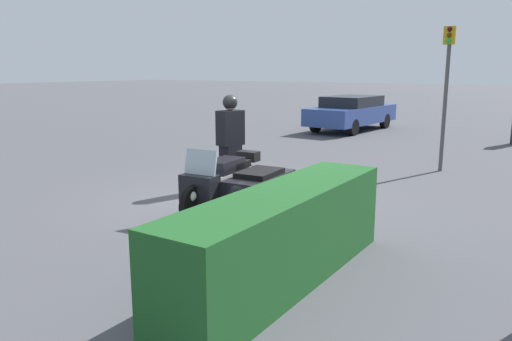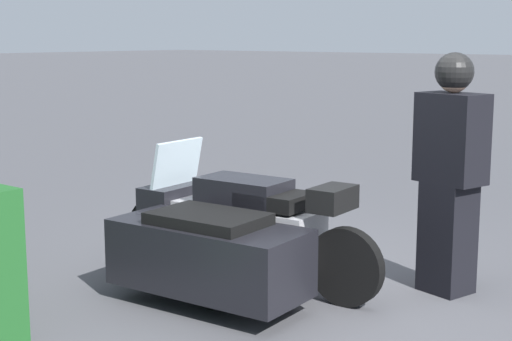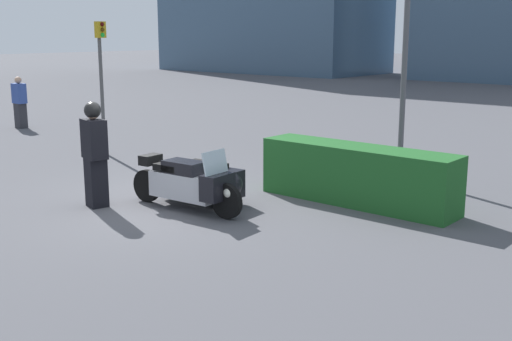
# 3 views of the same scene
# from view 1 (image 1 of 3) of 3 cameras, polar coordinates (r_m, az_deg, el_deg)

# --- Properties ---
(ground_plane) EXTENTS (160.00, 160.00, 0.00)m
(ground_plane) POSITION_cam_1_polar(r_m,az_deg,el_deg) (9.29, -1.01, -3.39)
(ground_plane) COLOR #4C4C51
(police_motorcycle) EXTENTS (2.49, 1.26, 1.14)m
(police_motorcycle) POSITION_cam_1_polar(r_m,az_deg,el_deg) (8.41, -1.77, -1.80)
(police_motorcycle) COLOR black
(police_motorcycle) RESTS_ON ground
(officer_rider) EXTENTS (0.58, 0.43, 1.89)m
(officer_rider) POSITION_cam_1_polar(r_m,az_deg,el_deg) (10.11, -2.94, 3.58)
(officer_rider) COLOR black
(officer_rider) RESTS_ON ground
(hedge_bush_curbside) EXTENTS (3.77, 0.83, 1.07)m
(hedge_bush_curbside) POSITION_cam_1_polar(r_m,az_deg,el_deg) (5.67, 3.03, -7.58)
(hedge_bush_curbside) COLOR #1E5623
(hedge_bush_curbside) RESTS_ON ground
(traffic_light_far) EXTENTS (0.23, 0.27, 3.34)m
(traffic_light_far) POSITION_cam_1_polar(r_m,az_deg,el_deg) (12.48, 20.96, 9.89)
(traffic_light_far) COLOR #4C4C4C
(traffic_light_far) RESTS_ON ground
(parked_car_background) EXTENTS (4.79, 2.15, 1.36)m
(parked_car_background) POSITION_cam_1_polar(r_m,az_deg,el_deg) (20.30, 10.89, 6.59)
(parked_car_background) COLOR #2D478C
(parked_car_background) RESTS_ON ground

